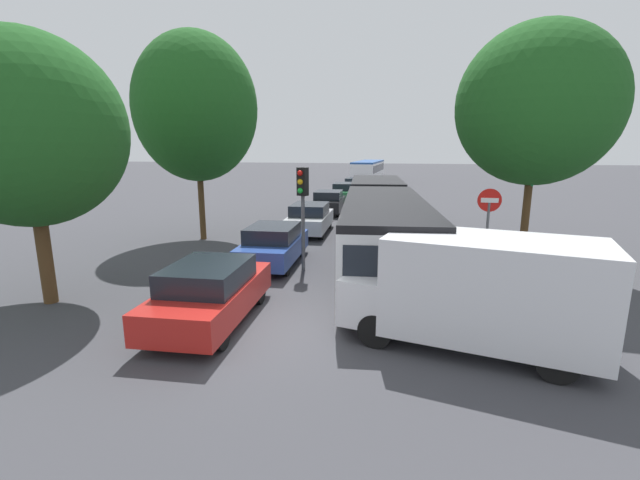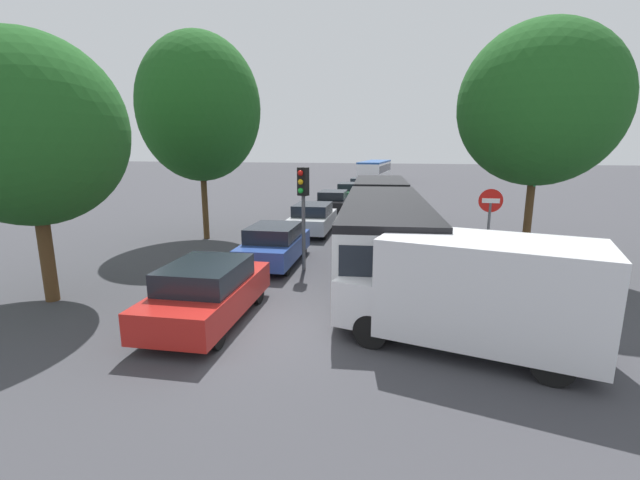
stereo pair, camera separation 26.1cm
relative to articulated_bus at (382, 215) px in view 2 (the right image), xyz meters
The scene contains 16 objects.
ground_plane 8.33m from the articulated_bus, 102.59° to the right, with size 200.00×200.00×0.00m, color #3D3D42.
articulated_bus is the anchor object (origin of this frame).
city_bus_rear 35.10m from the articulated_bus, 95.83° to the left, with size 3.04×11.27×2.40m.
queued_car_red 8.84m from the articulated_bus, 112.59° to the right, with size 1.94×4.22×1.44m.
queued_car_blue 4.63m from the articulated_bus, 139.34° to the right, with size 1.88×4.10×1.40m.
queued_car_silver 4.41m from the articulated_bus, 142.41° to the left, with size 1.92×4.17×1.42m.
queued_car_black 9.77m from the articulated_bus, 112.30° to the left, with size 1.88×4.10×1.40m.
queued_car_green 15.03m from the articulated_bus, 103.37° to the left, with size 1.94×4.22×1.44m.
queued_car_white 20.16m from the articulated_bus, 99.50° to the left, with size 1.96×4.26×1.45m.
white_van 8.62m from the articulated_bus, 73.20° to the right, with size 5.31×3.02×2.31m.
traffic_light 4.31m from the articulated_bus, 123.50° to the right, with size 0.38×0.40×3.40m.
no_entry_sign 4.81m from the articulated_bus, 43.65° to the right, with size 0.70×0.08×2.82m.
direction_sign_post 5.41m from the articulated_bus, 17.75° to the right, with size 0.37×1.38×3.60m.
tree_left_near 11.62m from the articulated_bus, 136.57° to the right, with size 4.65×4.65×6.82m.
tree_left_mid 8.93m from the articulated_bus, behind, with size 5.14×5.14×8.73m.
tree_right_near 6.47m from the articulated_bus, 20.01° to the right, with size 4.98×4.98×7.84m.
Camera 2 is at (3.03, -8.83, 4.04)m, focal length 24.00 mm.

